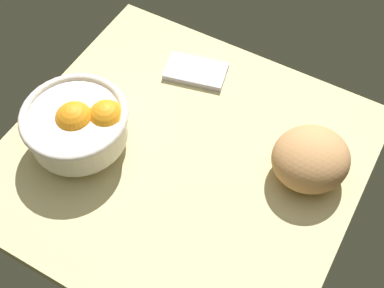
% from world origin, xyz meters
% --- Properties ---
extents(ground_plane, '(0.68, 0.65, 0.03)m').
position_xyz_m(ground_plane, '(0.00, 0.00, -0.01)').
color(ground_plane, '#C7BA81').
extents(fruit_bowl, '(0.21, 0.21, 0.12)m').
position_xyz_m(fruit_bowl, '(-0.18, -0.07, 0.07)').
color(fruit_bowl, silver).
rests_on(fruit_bowl, ground).
extents(bread_loaf, '(0.20, 0.20, 0.10)m').
position_xyz_m(bread_loaf, '(0.23, 0.09, 0.05)').
color(bread_loaf, tan).
rests_on(bread_loaf, ground).
extents(napkin_folded, '(0.15, 0.11, 0.01)m').
position_xyz_m(napkin_folded, '(-0.08, 0.21, 0.01)').
color(napkin_folded, '#BBB5C6').
rests_on(napkin_folded, ground).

